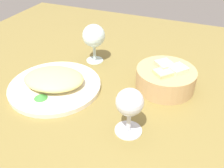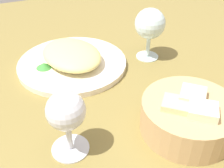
{
  "view_description": "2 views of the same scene",
  "coord_description": "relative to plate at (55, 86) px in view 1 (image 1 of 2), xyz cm",
  "views": [
    {
      "loc": [
        24.63,
        -50.72,
        43.75
      ],
      "look_at": [
        2.85,
        1.77,
        4.53
      ],
      "focal_mm": 40.09,
      "sensor_mm": 36.0,
      "label": 1
    },
    {
      "loc": [
        44.25,
        -15.42,
        37.47
      ],
      "look_at": [
        1.34,
        3.33,
        3.65
      ],
      "focal_mm": 44.17,
      "sensor_mm": 36.0,
      "label": 2
    }
  ],
  "objects": [
    {
      "name": "ground_plane",
      "position": [
        14.61,
        0.69,
        -1.7
      ],
      "size": [
        140.0,
        140.0,
        2.0
      ],
      "primitive_type": "cube",
      "color": "olive"
    },
    {
      "name": "omelette",
      "position": [
        0.0,
        0.0,
        2.69
      ],
      "size": [
        20.2,
        16.72,
        3.97
      ],
      "primitive_type": "ellipsoid",
      "rotation": [
        0.0,
        0.0,
        0.21
      ],
      "color": "#E5D57D",
      "rests_on": "plate"
    },
    {
      "name": "plate",
      "position": [
        0.0,
        0.0,
        0.0
      ],
      "size": [
        27.3,
        27.3,
        1.4
      ],
      "primitive_type": "cylinder",
      "color": "white",
      "rests_on": "ground_plane"
    },
    {
      "name": "bread_basket",
      "position": [
        30.29,
        12.93,
        2.71
      ],
      "size": [
        17.39,
        17.39,
        7.89
      ],
      "color": "tan",
      "rests_on": "ground_plane"
    },
    {
      "name": "wine_glass_far",
      "position": [
        3.67,
        19.74,
        8.4
      ],
      "size": [
        7.73,
        7.73,
        13.43
      ],
      "color": "silver",
      "rests_on": "ground_plane"
    },
    {
      "name": "lettuce_garnish",
      "position": [
        0.21,
        -7.2,
        1.36
      ],
      "size": [
        3.78,
        3.78,
        1.32
      ],
      "primitive_type": "cone",
      "color": "#3C8939",
      "rests_on": "plate"
    },
    {
      "name": "wine_glass_near",
      "position": [
        26.25,
        -8.38,
        7.34
      ],
      "size": [
        6.61,
        6.61,
        12.11
      ],
      "color": "silver",
      "rests_on": "ground_plane"
    }
  ]
}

